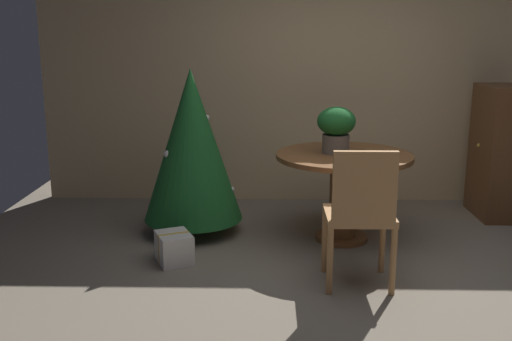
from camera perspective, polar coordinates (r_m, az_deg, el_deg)
name	(u,v)px	position (r m, az deg, el deg)	size (l,w,h in m)	color
ground_plane	(356,281)	(4.46, 9.54, -10.44)	(6.60, 6.60, 0.00)	#756B5B
back_wall_panel	(331,78)	(6.29, 7.15, 8.80)	(6.00, 0.10, 2.60)	tan
round_dining_table	(343,178)	(5.13, 8.36, -0.72)	(1.16, 1.16, 0.76)	brown
flower_vase	(336,126)	(5.06, 7.68, 4.20)	(0.32, 0.32, 0.39)	#665B51
wooden_chair_near	(361,210)	(4.17, 10.01, -3.70)	(0.48, 0.44, 1.01)	#B27F4C
holiday_tree	(192,145)	(5.24, -6.16, 2.43)	(0.88, 0.88, 1.47)	brown
gift_box_cream	(174,248)	(4.75, -7.84, -7.35)	(0.35, 0.38, 0.24)	silver
wooden_cabinet	(503,152)	(6.21, 22.55, 1.66)	(0.48, 0.65, 1.28)	brown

